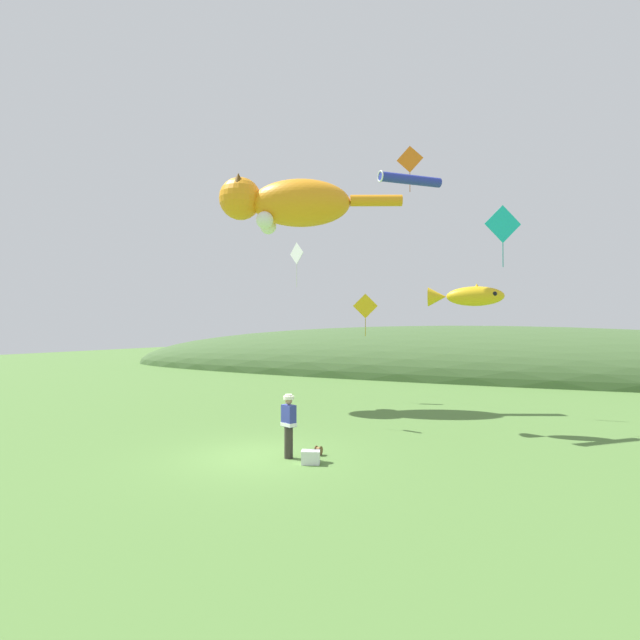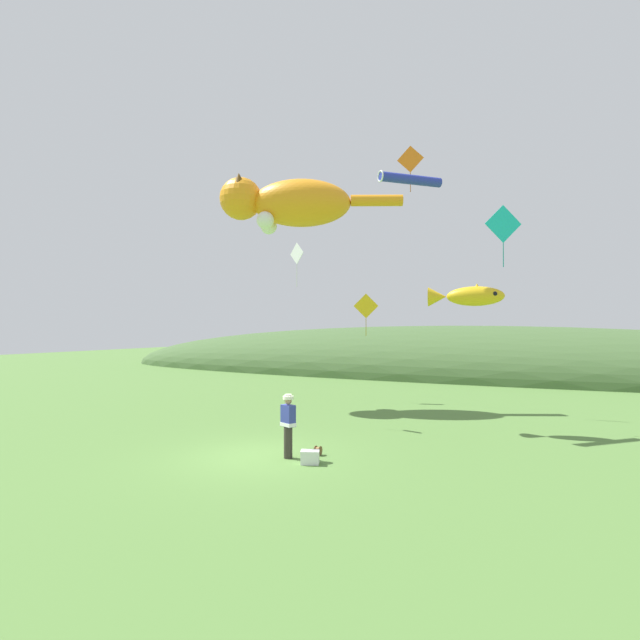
% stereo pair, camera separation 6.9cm
% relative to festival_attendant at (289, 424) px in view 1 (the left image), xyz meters
% --- Properties ---
extents(ground_plane, '(120.00, 120.00, 0.00)m').
position_rel_festival_attendant_xyz_m(ground_plane, '(-0.83, -0.27, -0.95)').
color(ground_plane, '#517A38').
extents(distant_hill_ridge, '(63.73, 13.80, 7.59)m').
position_rel_festival_attendant_xyz_m(distant_hill_ridge, '(-0.83, 27.10, -0.95)').
color(distant_hill_ridge, '#426033').
rests_on(distant_hill_ridge, ground).
extents(festival_attendant, '(0.49, 0.40, 1.77)m').
position_rel_festival_attendant_xyz_m(festival_attendant, '(0.00, 0.00, 0.00)').
color(festival_attendant, '#332D28').
rests_on(festival_attendant, ground).
extents(kite_spool, '(0.16, 0.26, 0.26)m').
position_rel_festival_attendant_xyz_m(kite_spool, '(0.60, 0.66, -0.82)').
color(kite_spool, olive).
rests_on(kite_spool, ground).
extents(picnic_cooler, '(0.58, 0.49, 0.36)m').
position_rel_festival_attendant_xyz_m(picnic_cooler, '(0.82, -0.27, -0.77)').
color(picnic_cooler, white).
rests_on(picnic_cooler, ground).
extents(kite_giant_cat, '(8.13, 4.53, 2.65)m').
position_rel_festival_attendant_xyz_m(kite_giant_cat, '(-4.88, 8.55, 8.63)').
color(kite_giant_cat, orange).
extents(kite_fish_windsock, '(2.74, 1.19, 0.82)m').
position_rel_festival_attendant_xyz_m(kite_fish_windsock, '(3.80, 6.25, 3.82)').
color(kite_fish_windsock, gold).
extents(kite_tube_streamer, '(2.07, 2.10, 0.44)m').
position_rel_festival_attendant_xyz_m(kite_tube_streamer, '(1.78, 6.05, 8.24)').
color(kite_tube_streamer, '#2633A5').
extents(kite_diamond_white, '(0.78, 0.38, 1.75)m').
position_rel_festival_attendant_xyz_m(kite_diamond_white, '(-2.42, 4.91, 5.55)').
color(kite_diamond_white, white).
extents(kite_diamond_teal, '(1.22, 0.75, 2.32)m').
position_rel_festival_attendant_xyz_m(kite_diamond_teal, '(4.93, 7.45, 6.53)').
color(kite_diamond_teal, '#19BFBF').
extents(kite_diamond_gold, '(1.14, 0.54, 2.15)m').
position_rel_festival_attendant_xyz_m(kite_diamond_gold, '(-2.02, 11.43, 3.76)').
color(kite_diamond_gold, yellow).
extents(kite_diamond_orange, '(1.24, 0.13, 2.14)m').
position_rel_festival_attendant_xyz_m(kite_diamond_orange, '(0.64, 10.18, 10.42)').
color(kite_diamond_orange, orange).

